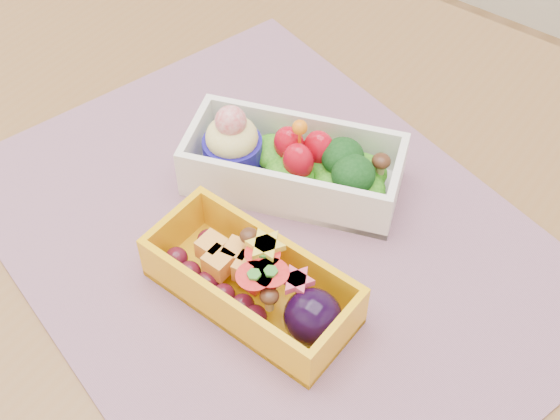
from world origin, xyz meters
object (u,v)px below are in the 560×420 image
Objects in this scene: table at (317,319)px; bento_white at (292,164)px; bento_yellow at (255,283)px; placemat at (270,238)px.

bento_white is (-0.07, 0.05, 0.13)m from table.
table is 6.86× the size of bento_yellow.
bento_white is 1.20× the size of bento_yellow.
bento_white is at bearing 114.66° from bento_yellow.
placemat is (-0.05, -0.01, 0.10)m from table.
bento_yellow reaches higher than table.
placemat is 0.07m from bento_yellow.
bento_white reaches higher than bento_yellow.
placemat is at bearing -166.73° from table.
bento_yellow is (0.05, -0.12, -0.00)m from bento_white.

